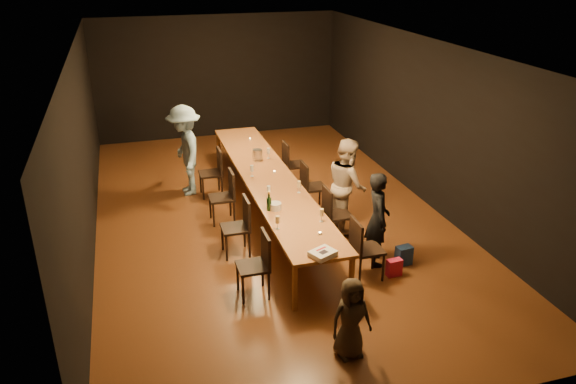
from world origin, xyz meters
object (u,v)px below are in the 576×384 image
object	(u,v)px
chair_right_2	(314,186)
chair_left_3	(210,173)
chair_left_0	(253,266)
chair_left_2	(221,197)
champagne_bottle	(269,201)
woman_tan	(347,185)
ice_bucket	(257,155)
woman_birthday	(378,219)
plate_stack	(275,206)
birthday_cake	(323,254)
chair_right_0	(368,249)
child	(351,318)
chair_left_1	(235,227)
table	(269,179)
man_blue	(185,151)
chair_right_3	(295,164)
chair_right_1	(338,214)

from	to	relation	value
chair_right_2	chair_left_3	bearing A→B (deg)	-125.22
chair_left_0	chair_left_2	bearing A→B (deg)	0.00
chair_right_2	champagne_bottle	xyz separation A→B (m)	(-1.19, -1.33, 0.44)
woman_tan	ice_bucket	size ratio (longest dim) A/B	7.98
ice_bucket	chair_left_3	bearing A→B (deg)	161.38
woman_birthday	plate_stack	distance (m)	1.57
chair_left_3	birthday_cake	world-z (taller)	chair_left_3
chair_right_0	woman_tan	world-z (taller)	woman_tan
chair_left_2	chair_left_3	world-z (taller)	same
woman_birthday	child	distance (m)	2.24
chair_right_2	chair_left_1	world-z (taller)	same
table	plate_stack	bearing A→B (deg)	-100.19
chair_left_0	champagne_bottle	xyz separation A→B (m)	(0.51, 1.07, 0.44)
chair_right_2	chair_left_3	size ratio (longest dim) A/B	1.00
child	man_blue	bearing A→B (deg)	98.51
chair_right_3	chair_right_2	bearing A→B (deg)	-0.00
chair_right_1	man_blue	distance (m)	3.42
chair_left_2	man_blue	size ratio (longest dim) A/B	0.53
chair_right_2	chair_left_0	world-z (taller)	same
champagne_bottle	table	bearing A→B (deg)	75.87
chair_left_0	woman_tan	xyz separation A→B (m)	(2.00, 1.57, 0.33)
table	chair_left_3	size ratio (longest dim) A/B	6.45
chair_right_1	chair_right_2	xyz separation A→B (m)	(0.00, 1.20, 0.00)
chair_left_0	champagne_bottle	bearing A→B (deg)	-25.75
chair_right_2	woman_tan	distance (m)	0.94
chair_right_2	birthday_cake	size ratio (longest dim) A/B	2.36
champagne_bottle	woman_tan	bearing A→B (deg)	18.79
chair_right_2	chair_left_0	distance (m)	2.94
ice_bucket	chair_right_1	bearing A→B (deg)	-68.51
woman_birthday	birthday_cake	world-z (taller)	woman_birthday
ice_bucket	champagne_bottle	bearing A→B (deg)	-99.04
woman_birthday	man_blue	distance (m)	4.26
table	chair_left_1	xyz separation A→B (m)	(-0.85, -1.20, -0.24)
chair_right_0	chair_right_3	size ratio (longest dim) A/B	1.00
chair_right_2	child	distance (m)	4.03
chair_right_3	ice_bucket	size ratio (longest dim) A/B	4.64
chair_left_0	birthday_cake	world-z (taller)	chair_left_0
woman_tan	woman_birthday	bearing A→B (deg)	-175.58
chair_right_3	woman_tan	bearing A→B (deg)	8.41
chair_right_3	woman_birthday	distance (m)	3.28
man_blue	ice_bucket	distance (m)	1.40
woman_tan	champagne_bottle	world-z (taller)	woman_tan
chair_right_1	plate_stack	bearing A→B (deg)	-83.18
chair_right_0	chair_left_0	xyz separation A→B (m)	(-1.70, 0.00, 0.00)
chair_right_3	champagne_bottle	bearing A→B (deg)	-25.08
chair_left_2	ice_bucket	world-z (taller)	ice_bucket
man_blue	plate_stack	size ratio (longest dim) A/B	9.13
chair_right_3	chair_right_0	bearing A→B (deg)	-0.00
man_blue	champagne_bottle	distance (m)	2.93
chair_right_2	birthday_cake	xyz separation A→B (m)	(-0.87, -2.88, 0.32)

